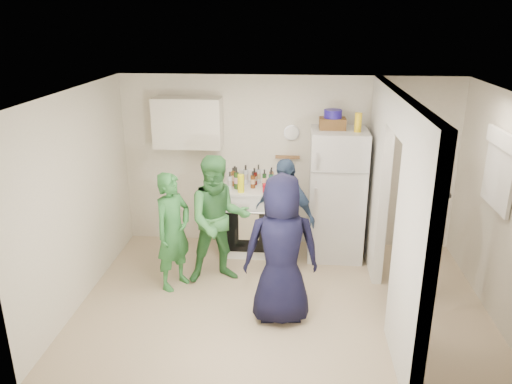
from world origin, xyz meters
TOP-DOWN VIEW (x-y plane):
  - floor at (0.00, 0.00)m, footprint 4.80×4.80m
  - wall_back at (0.00, 1.70)m, footprint 4.80×0.00m
  - wall_front at (0.00, -1.70)m, footprint 4.80×0.00m
  - wall_left at (-2.40, 0.00)m, footprint 0.00×3.40m
  - wall_right at (2.40, 0.00)m, footprint 0.00×3.40m
  - ceiling at (0.00, 0.00)m, footprint 4.80×4.80m
  - partition_pier_back at (1.20, 1.10)m, footprint 0.12×1.20m
  - partition_pier_front at (1.20, -1.10)m, footprint 0.12×1.20m
  - partition_header at (1.20, 0.00)m, footprint 0.12×1.00m
  - stove at (-0.50, 1.37)m, footprint 0.82×0.68m
  - upper_cabinet at (-1.40, 1.52)m, footprint 0.95×0.34m
  - fridge at (0.69, 1.34)m, footprint 0.75×0.73m
  - wicker_basket at (0.59, 1.39)m, footprint 0.35×0.25m
  - blue_bowl at (0.59, 1.39)m, footprint 0.24×0.24m
  - yellow_cup_stack_top at (0.91, 1.24)m, footprint 0.09×0.09m
  - wall_clock at (0.05, 1.68)m, footprint 0.22×0.02m
  - spice_shelf at (0.00, 1.65)m, footprint 0.35×0.08m
  - nook_window at (2.38, 0.20)m, footprint 0.03×0.70m
  - nook_window_frame at (2.36, 0.20)m, footprint 0.04×0.76m
  - nook_valance at (2.34, 0.20)m, footprint 0.04×0.82m
  - yellow_cup_stack_stove at (-0.62, 1.15)m, footprint 0.09×0.09m
  - red_cup at (-0.28, 1.17)m, footprint 0.09×0.09m
  - person_green_left at (-1.37, 0.27)m, footprint 0.59×0.66m
  - person_green_center at (-0.83, 0.47)m, footprint 0.96×0.84m
  - person_denim at (-0.01, 0.83)m, footprint 0.97×0.81m
  - person_navy at (-0.01, -0.35)m, footprint 0.89×0.64m
  - person_nook at (1.59, 0.23)m, footprint 1.00×1.18m
  - bottle_a at (-0.77, 1.48)m, footprint 0.07×0.07m
  - bottle_b at (-0.70, 1.29)m, footprint 0.07×0.07m
  - bottle_c at (-0.59, 1.51)m, footprint 0.07×0.07m
  - bottle_d at (-0.47, 1.34)m, footprint 0.06×0.06m
  - bottle_e at (-0.41, 1.55)m, footprint 0.06×0.06m
  - bottle_f at (-0.31, 1.38)m, footprint 0.06×0.06m
  - bottle_g at (-0.22, 1.51)m, footprint 0.06×0.06m
  - bottle_h at (-0.78, 1.24)m, footprint 0.06×0.06m
  - bottle_i at (-0.46, 1.48)m, footprint 0.08×0.08m
  - bottle_j at (-0.22, 1.29)m, footprint 0.06×0.06m
  - bottle_k at (-0.74, 1.42)m, footprint 0.08×0.08m

SIDE VIEW (x-z plane):
  - floor at x=0.00m, z-range 0.00..0.00m
  - stove at x=-0.50m, z-range 0.00..0.98m
  - person_green_left at x=-1.37m, z-range 0.00..1.51m
  - person_denim at x=-0.01m, z-range 0.00..1.56m
  - person_nook at x=1.59m, z-range 0.00..1.58m
  - person_green_center at x=-0.83m, z-range 0.00..1.67m
  - person_navy at x=-0.01m, z-range 0.00..1.71m
  - fridge at x=0.69m, z-range 0.00..1.83m
  - red_cup at x=-0.28m, z-range 0.98..1.10m
  - bottle_a at x=-0.77m, z-range 0.98..1.22m
  - bottle_d at x=-0.47m, z-range 0.98..1.22m
  - bottle_i at x=-0.46m, z-range 0.98..1.22m
  - yellow_cup_stack_stove at x=-0.62m, z-range 0.98..1.23m
  - bottle_g at x=-0.22m, z-range 0.98..1.23m
  - bottle_h at x=-0.78m, z-range 0.98..1.23m
  - bottle_f at x=-0.31m, z-range 0.98..1.24m
  - bottle_c at x=-0.59m, z-range 0.98..1.26m
  - bottle_e at x=-0.41m, z-range 0.98..1.26m
  - bottle_k at x=-0.74m, z-range 0.98..1.26m
  - bottle_j at x=-0.22m, z-range 0.98..1.27m
  - bottle_b at x=-0.70m, z-range 0.98..1.29m
  - wall_back at x=0.00m, z-range -1.15..3.65m
  - wall_front at x=0.00m, z-range -1.15..3.65m
  - wall_left at x=-2.40m, z-range -0.45..2.95m
  - wall_right at x=2.40m, z-range -0.45..2.95m
  - partition_pier_back at x=1.20m, z-range 0.00..2.50m
  - partition_pier_front at x=1.20m, z-range 0.00..2.50m
  - spice_shelf at x=0.00m, z-range 1.34..1.36m
  - nook_window at x=2.38m, z-range 1.25..2.05m
  - nook_window_frame at x=2.36m, z-range 1.22..2.08m
  - wall_clock at x=0.05m, z-range 1.59..1.81m
  - upper_cabinet at x=-1.40m, z-range 1.50..2.20m
  - wicker_basket at x=0.59m, z-range 1.83..1.98m
  - yellow_cup_stack_top at x=0.91m, z-range 1.83..2.08m
  - nook_valance at x=2.34m, z-range 1.91..2.09m
  - blue_bowl at x=0.59m, z-range 1.98..2.09m
  - partition_header at x=1.20m, z-range 2.10..2.50m
  - ceiling at x=0.00m, z-range 2.50..2.50m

